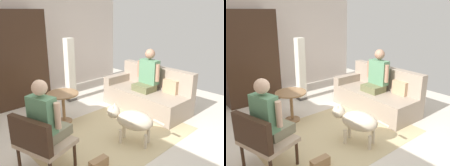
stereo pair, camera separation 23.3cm
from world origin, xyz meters
The scene contains 12 objects.
ground_plane centered at (0.00, 0.00, 0.00)m, with size 7.04×7.04×0.00m, color beige.
back_wall centered at (0.00, 3.00, 1.28)m, with size 5.84×0.12×2.56m, color silver.
area_rug centered at (0.14, 0.09, 0.00)m, with size 2.61×1.89×0.01m, color #C6B284.
couch centered at (1.51, 0.39, 0.31)m, with size 0.90×1.85×0.90m.
armchair centered at (-1.21, -0.01, 0.49)m, with size 0.72×0.80×0.83m.
person_on_couch centered at (1.47, 0.37, 0.78)m, with size 0.43×0.57×0.87m.
person_on_armchair centered at (-1.07, 0.03, 0.75)m, with size 0.53×0.52×0.84m.
round_end_table centered at (-0.18, 1.07, 0.42)m, with size 0.59×0.59×0.59m.
dog centered at (0.21, -0.31, 0.40)m, with size 0.53×0.86×0.63m.
column_lamp centered at (0.57, 1.93, 0.73)m, with size 0.20×0.20×1.47m.
armoire_cabinet centered at (-0.36, 2.59, 1.04)m, with size 1.20×0.56×2.09m, color #382316.
handbag centered at (-0.60, -0.45, 0.07)m, with size 0.27×0.11×0.14m, color #99724C.
Camera 1 is at (-2.33, -2.52, 2.06)m, focal length 37.38 mm.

